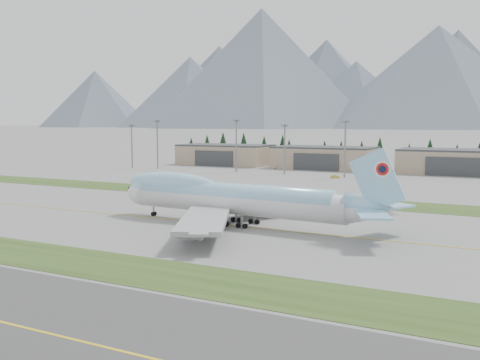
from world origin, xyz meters
The scene contains 12 objects.
ground centered at (0.00, 0.00, 0.00)m, with size 7000.00×7000.00×0.00m, color slate.
grass_strip_near centered at (0.00, -38.00, 0.00)m, with size 400.00×14.00×0.08m, color #2C4418.
grass_strip_far centered at (0.00, 45.00, 0.00)m, with size 400.00×18.00×0.08m, color #2C4418.
taxiway_line_main centered at (0.00, 0.00, 0.00)m, with size 400.00×0.40×0.02m, color yellow.
boeing_747_freighter centered at (12.12, 1.26, 5.87)m, with size 67.46×58.34×17.82m.
hangar_left centered at (-70.00, 149.90, 5.39)m, with size 48.00×26.60×10.80m.
hangar_center centered at (-15.00, 149.90, 5.39)m, with size 48.00×26.60×10.80m.
hangar_right centered at (45.00, 149.90, 5.39)m, with size 48.00×26.60×10.80m.
floodlight_masts centered at (-49.79, 112.49, 15.85)m, with size 111.07×6.01×23.67m.
service_vehicle_a centered at (-35.88, 136.45, 0.00)m, with size 1.32×3.28×1.12m, color white.
service_vehicle_b centered at (3.01, 108.30, 0.00)m, with size 1.31×3.73×1.23m, color gold.
conifer_belt centered at (-10.53, 212.49, 6.99)m, with size 274.69×15.23×16.92m.
Camera 1 is at (66.05, -101.60, 22.34)m, focal length 40.00 mm.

